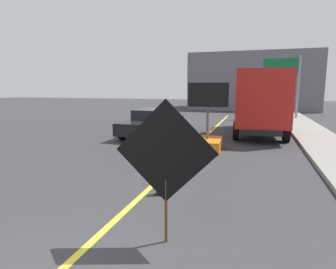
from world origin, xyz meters
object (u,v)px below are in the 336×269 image
(box_truck, at_px, (260,101))
(roadwork_sign, at_px, (166,154))
(highway_guide_sign, at_px, (288,76))
(traffic_cone_mid_lane, at_px, (189,153))
(arrow_board_trailer, at_px, (207,138))
(traffic_cone_near_sign, at_px, (164,180))
(pickup_car, at_px, (153,122))

(box_truck, bearing_deg, roadwork_sign, -97.12)
(highway_guide_sign, xyz_separation_m, traffic_cone_mid_lane, (-4.41, -15.22, -3.12))
(highway_guide_sign, bearing_deg, box_truck, -103.56)
(arrow_board_trailer, bearing_deg, box_truck, 66.27)
(highway_guide_sign, height_order, traffic_cone_mid_lane, highway_guide_sign)
(arrow_board_trailer, bearing_deg, traffic_cone_mid_lane, -98.76)
(box_truck, bearing_deg, highway_guide_sign, 76.44)
(arrow_board_trailer, height_order, traffic_cone_mid_lane, arrow_board_trailer)
(roadwork_sign, relative_size, traffic_cone_near_sign, 3.24)
(arrow_board_trailer, distance_m, pickup_car, 4.39)
(pickup_car, distance_m, traffic_cone_near_sign, 8.59)
(arrow_board_trailer, relative_size, traffic_cone_near_sign, 3.75)
(roadwork_sign, xyz_separation_m, traffic_cone_near_sign, (-0.70, 2.02, -1.12))
(traffic_cone_near_sign, height_order, traffic_cone_mid_lane, traffic_cone_near_sign)
(roadwork_sign, bearing_deg, box_truck, 82.88)
(arrow_board_trailer, xyz_separation_m, traffic_cone_near_sign, (-0.16, -5.16, -0.13))
(roadwork_sign, xyz_separation_m, highway_guide_sign, (3.56, 20.42, 1.95))
(arrow_board_trailer, xyz_separation_m, pickup_car, (-3.37, 2.81, 0.22))
(roadwork_sign, xyz_separation_m, traffic_cone_mid_lane, (-0.85, 5.20, -1.17))
(box_truck, bearing_deg, arrow_board_trailer, -113.73)
(traffic_cone_mid_lane, bearing_deg, pickup_car, 122.68)
(traffic_cone_mid_lane, bearing_deg, box_truck, 70.53)
(arrow_board_trailer, distance_m, box_truck, 5.17)
(pickup_car, height_order, traffic_cone_near_sign, pickup_car)
(roadwork_sign, relative_size, highway_guide_sign, 0.47)
(box_truck, xyz_separation_m, pickup_car, (-5.38, -1.76, -1.10))
(roadwork_sign, distance_m, traffic_cone_near_sign, 2.41)
(box_truck, bearing_deg, pickup_car, -161.85)
(roadwork_sign, xyz_separation_m, pickup_car, (-3.91, 9.98, -0.77))
(highway_guide_sign, height_order, traffic_cone_near_sign, highway_guide_sign)
(pickup_car, xyz_separation_m, traffic_cone_mid_lane, (3.07, -4.78, -0.40))
(traffic_cone_mid_lane, bearing_deg, arrow_board_trailer, 81.24)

